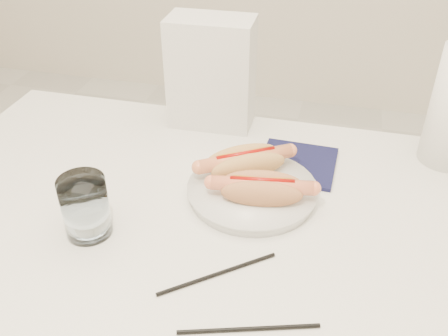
% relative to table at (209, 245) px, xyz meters
% --- Properties ---
extents(table, '(1.20, 0.80, 0.75)m').
position_rel_table_xyz_m(table, '(0.00, 0.00, 0.00)').
color(table, white).
rests_on(table, ground).
extents(plate, '(0.26, 0.26, 0.02)m').
position_rel_table_xyz_m(plate, '(0.06, 0.09, 0.07)').
color(plate, silver).
rests_on(plate, table).
extents(hotdog_left, '(0.17, 0.14, 0.05)m').
position_rel_table_xyz_m(hotdog_left, '(0.04, 0.14, 0.10)').
color(hotdog_left, tan).
rests_on(hotdog_left, plate).
extents(hotdog_right, '(0.19, 0.09, 0.05)m').
position_rel_table_xyz_m(hotdog_right, '(0.08, 0.06, 0.10)').
color(hotdog_right, '#C17B4B').
rests_on(hotdog_right, plate).
extents(water_glass, '(0.08, 0.08, 0.11)m').
position_rel_table_xyz_m(water_glass, '(-0.19, -0.08, 0.11)').
color(water_glass, white).
rests_on(water_glass, table).
extents(chopstick_near, '(0.16, 0.13, 0.01)m').
position_rel_table_xyz_m(chopstick_near, '(0.05, -0.12, 0.06)').
color(chopstick_near, black).
rests_on(chopstick_near, table).
extents(chopstick_far, '(0.19, 0.07, 0.01)m').
position_rel_table_xyz_m(chopstick_far, '(0.12, -0.21, 0.06)').
color(chopstick_far, black).
rests_on(chopstick_far, table).
extents(napkin_box, '(0.19, 0.11, 0.25)m').
position_rel_table_xyz_m(napkin_box, '(-0.09, 0.35, 0.18)').
color(napkin_box, silver).
rests_on(napkin_box, table).
extents(navy_napkin, '(0.16, 0.16, 0.01)m').
position_rel_table_xyz_m(navy_napkin, '(0.13, 0.22, 0.06)').
color(navy_napkin, '#101235').
rests_on(navy_napkin, table).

